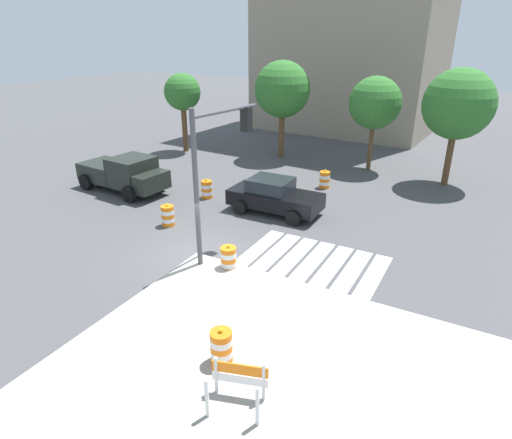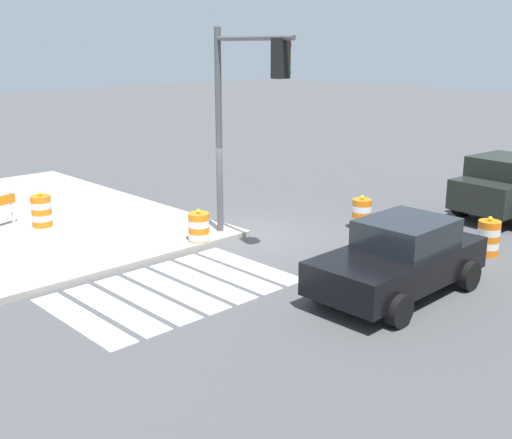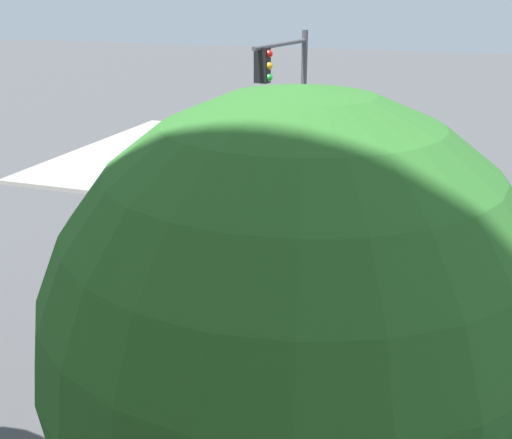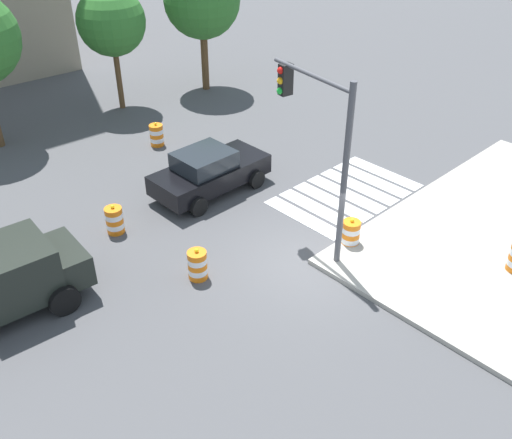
# 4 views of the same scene
# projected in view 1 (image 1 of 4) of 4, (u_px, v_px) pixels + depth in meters

# --- Properties ---
(ground_plane) EXTENTS (120.00, 120.00, 0.00)m
(ground_plane) POSITION_uv_depth(u_px,v_px,m) (197.00, 256.00, 16.46)
(ground_plane) COLOR #474749
(crosswalk_stripes) EXTENTS (5.10, 3.20, 0.02)m
(crosswalk_stripes) POSITION_uv_depth(u_px,v_px,m) (313.00, 260.00, 16.14)
(crosswalk_stripes) COLOR silver
(crosswalk_stripes) RESTS_ON ground
(sports_car) EXTENTS (4.31, 2.17, 1.63)m
(sports_car) POSITION_uv_depth(u_px,v_px,m) (274.00, 196.00, 20.13)
(sports_car) COLOR black
(sports_car) RESTS_ON ground
(pickup_truck) EXTENTS (5.30, 2.70, 1.92)m
(pickup_truck) POSITION_uv_depth(u_px,v_px,m) (125.00, 174.00, 22.74)
(pickup_truck) COLOR black
(pickup_truck) RESTS_ON ground
(traffic_barrel_near_corner) EXTENTS (0.56, 0.56, 1.02)m
(traffic_barrel_near_corner) POSITION_uv_depth(u_px,v_px,m) (168.00, 216.00, 18.91)
(traffic_barrel_near_corner) COLOR orange
(traffic_barrel_near_corner) RESTS_ON ground
(traffic_barrel_crosswalk_end) EXTENTS (0.56, 0.56, 1.02)m
(traffic_barrel_crosswalk_end) POSITION_uv_depth(u_px,v_px,m) (325.00, 180.00, 23.47)
(traffic_barrel_crosswalk_end) COLOR orange
(traffic_barrel_crosswalk_end) RESTS_ON ground
(traffic_barrel_median_near) EXTENTS (0.56, 0.56, 1.02)m
(traffic_barrel_median_near) POSITION_uv_depth(u_px,v_px,m) (229.00, 259.00, 15.33)
(traffic_barrel_median_near) COLOR orange
(traffic_barrel_median_near) RESTS_ON ground
(traffic_barrel_median_far) EXTENTS (0.56, 0.56, 1.02)m
(traffic_barrel_median_far) POSITION_uv_depth(u_px,v_px,m) (207.00, 189.00, 22.05)
(traffic_barrel_median_far) COLOR orange
(traffic_barrel_median_far) RESTS_ON ground
(traffic_barrel_on_sidewalk) EXTENTS (0.56, 0.56, 1.02)m
(traffic_barrel_on_sidewalk) POSITION_uv_depth(u_px,v_px,m) (221.00, 347.00, 10.85)
(traffic_barrel_on_sidewalk) COLOR orange
(traffic_barrel_on_sidewalk) RESTS_ON sidewalk_corner
(construction_barricade) EXTENTS (1.41, 1.10, 1.00)m
(construction_barricade) POSITION_uv_depth(u_px,v_px,m) (238.00, 381.00, 9.64)
(construction_barricade) COLOR silver
(construction_barricade) RESTS_ON sidewalk_corner
(traffic_light_pole) EXTENTS (0.69, 3.26, 5.50)m
(traffic_light_pole) POSITION_uv_depth(u_px,v_px,m) (218.00, 155.00, 14.99)
(traffic_light_pole) COLOR #4C4C51
(traffic_light_pole) RESTS_ON sidewalk_corner
(street_tree_streetside_near) EXTENTS (3.64, 3.64, 6.19)m
(street_tree_streetside_near) POSITION_uv_depth(u_px,v_px,m) (458.00, 104.00, 22.40)
(street_tree_streetside_near) COLOR brown
(street_tree_streetside_near) RESTS_ON ground
(street_tree_streetside_mid) EXTENTS (3.55, 3.55, 6.20)m
(street_tree_streetside_mid) POSITION_uv_depth(u_px,v_px,m) (282.00, 90.00, 27.60)
(street_tree_streetside_mid) COLOR brown
(street_tree_streetside_mid) RESTS_ON ground
(street_tree_streetside_far) EXTENTS (2.46, 2.46, 5.29)m
(street_tree_streetside_far) POSITION_uv_depth(u_px,v_px,m) (182.00, 93.00, 29.31)
(street_tree_streetside_far) COLOR brown
(street_tree_streetside_far) RESTS_ON ground
(street_tree_corner_lot) EXTENTS (3.03, 3.03, 5.52)m
(street_tree_corner_lot) POSITION_uv_depth(u_px,v_px,m) (375.00, 103.00, 25.16)
(street_tree_corner_lot) COLOR brown
(street_tree_corner_lot) RESTS_ON ground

